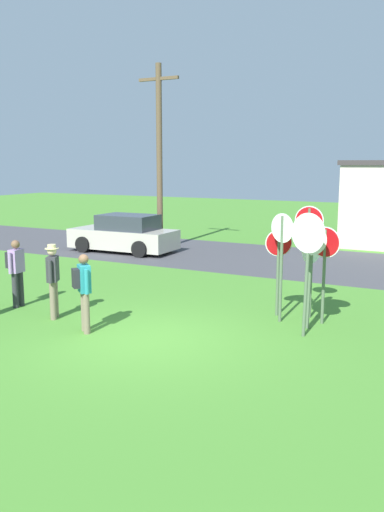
% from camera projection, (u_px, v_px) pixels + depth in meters
% --- Properties ---
extents(ground_plane, '(80.00, 80.00, 0.00)m').
position_uv_depth(ground_plane, '(141.00, 339.00, 11.00)').
color(ground_plane, '#47842D').
extents(street_asphalt, '(60.00, 6.40, 0.01)m').
position_uv_depth(street_asphalt, '(290.00, 261.00, 19.72)').
color(street_asphalt, '#424247').
rests_on(street_asphalt, ground).
extents(utility_pole, '(1.80, 0.24, 7.45)m').
position_uv_depth(utility_pole, '(159.00, 154.00, 21.82)').
color(utility_pole, brown).
rests_on(utility_pole, ground).
extents(parked_car_on_street, '(4.34, 2.09, 1.51)m').
position_uv_depth(parked_car_on_street, '(124.00, 235.00, 21.66)').
color(parked_car_on_street, '#B7B2A3').
rests_on(parked_car_on_street, ground).
extents(stop_sign_leaning_right, '(0.29, 0.65, 1.98)m').
position_uv_depth(stop_sign_leaning_right, '(311.00, 261.00, 12.32)').
color(stop_sign_leaning_right, '#51664C').
rests_on(stop_sign_leaning_right, ground).
extents(stop_sign_leaning_left, '(0.68, 0.15, 2.30)m').
position_uv_depth(stop_sign_leaning_left, '(310.00, 258.00, 11.50)').
color(stop_sign_leaning_left, '#51664C').
rests_on(stop_sign_leaning_left, ground).
extents(stop_sign_tallest, '(0.68, 0.12, 2.19)m').
position_uv_depth(stop_sign_tallest, '(325.00, 259.00, 11.81)').
color(stop_sign_tallest, '#51664C').
rests_on(stop_sign_tallest, ground).
extents(stop_sign_rear_right, '(0.55, 0.31, 2.05)m').
position_uv_depth(stop_sign_rear_right, '(278.00, 259.00, 12.48)').
color(stop_sign_rear_right, '#51664C').
rests_on(stop_sign_rear_right, ground).
extents(stop_sign_center_cluster, '(0.60, 0.28, 2.47)m').
position_uv_depth(stop_sign_center_cluster, '(282.00, 250.00, 11.94)').
color(stop_sign_center_cluster, '#51664C').
rests_on(stop_sign_center_cluster, ground).
extents(stop_sign_far_back, '(0.78, 0.32, 2.58)m').
position_uv_depth(stop_sign_far_back, '(308.00, 252.00, 10.91)').
color(stop_sign_far_back, '#51664C').
rests_on(stop_sign_far_back, ground).
extents(stop_sign_nearest, '(0.70, 0.07, 2.56)m').
position_uv_depth(stop_sign_nearest, '(308.00, 241.00, 12.85)').
color(stop_sign_nearest, '#51664C').
rests_on(stop_sign_nearest, ground).
extents(person_in_blue, '(0.36, 0.51, 1.74)m').
position_uv_depth(person_in_blue, '(53.00, 277.00, 12.32)').
color(person_in_blue, '#7A6B56').
rests_on(person_in_blue, ground).
extents(person_on_left, '(0.48, 0.47, 1.69)m').
position_uv_depth(person_on_left, '(83.00, 287.00, 11.29)').
color(person_on_left, '#7A6B56').
rests_on(person_on_left, ground).
extents(person_in_teal, '(0.38, 0.57, 1.69)m').
position_uv_depth(person_in_teal, '(16.00, 268.00, 13.32)').
color(person_in_teal, '#2D2D33').
rests_on(person_in_teal, ground).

